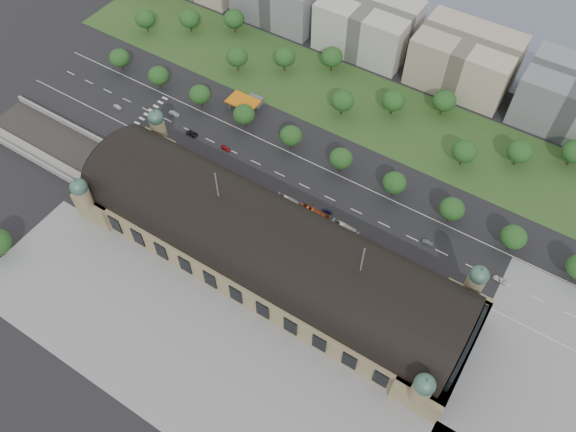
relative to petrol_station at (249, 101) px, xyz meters
The scene contains 49 objects.
ground 84.71m from the petrol_station, 50.45° to the right, with size 900.00×900.00×0.00m, color black.
station 84.98m from the petrol_station, 50.45° to the right, with size 150.00×48.40×44.30m.
track_cutting 87.79m from the petrol_station, 129.73° to the right, with size 70.00×24.00×3.10m.
plaza_south 126.63m from the petrol_station, 59.68° to the right, with size 190.00×48.00×0.12m, color gray.
plaza_east 169.97m from the petrol_station, 22.59° to the right, with size 56.00×100.00×0.12m, color gray.
road_slab 43.62m from the petrol_station, 38.82° to the right, with size 260.00×26.00×0.10m, color black.
grass_belt 47.86m from the petrol_station, 35.47° to the left, with size 300.00×45.00×0.10m, color #2F5020.
petrol_station is the anchor object (origin of this frame).
office_3 72.38m from the petrol_station, 70.56° to the left, with size 45.00×32.00×24.00m, color #B3B0AA.
office_4 100.64m from the petrol_station, 42.50° to the left, with size 45.00×32.00×24.00m, color #BDAD94.
office_5 141.49m from the petrol_station, 28.66° to the left, with size 45.00×32.00×24.00m, color gray.
tree_row_0 67.38m from the petrol_station, 169.47° to the right, with size 9.60×9.60×11.52m.
tree_row_1 44.08m from the petrol_station, 163.73° to the right, with size 9.60×9.60×11.52m.
tree_row_2 22.32m from the petrol_station, 145.83° to the right, with size 9.60×9.60×11.52m.
tree_row_3 14.35m from the petrol_station, 64.33° to the right, with size 9.60×9.60×11.52m.
tree_row_4 32.64m from the petrol_station, 22.33° to the right, with size 9.60×9.60×11.52m.
tree_row_5 55.47m from the petrol_station, 12.84° to the right, with size 9.60×9.60×11.52m.
tree_row_6 78.99m from the petrol_station, ahead, with size 9.60×9.60×11.52m.
tree_row_7 102.74m from the petrol_station, ahead, with size 9.60×9.60×11.52m.
tree_row_8 126.58m from the petrol_station, ahead, with size 9.60×9.60×11.52m.
tree_belt_0 78.30m from the petrol_station, 166.89° to the left, with size 10.40×10.40×12.48m.
tree_belt_1 64.57m from the petrol_station, 152.50° to the left, with size 10.40×10.40×12.48m.
tree_belt_2 56.72m from the petrol_station, 132.40° to the left, with size 10.40×10.40×12.48m.
tree_belt_3 26.54m from the petrol_station, 137.15° to the left, with size 10.40×10.40×12.48m.
tree_belt_4 30.15m from the petrol_station, 90.18° to the left, with size 10.40×10.40×12.48m.
tree_belt_5 46.08m from the petrol_station, 65.62° to the left, with size 10.40×10.40×12.48m.
tree_belt_6 42.15m from the petrol_station, 25.05° to the left, with size 10.40×10.40×12.48m.
tree_belt_7 64.40m from the petrol_station, 27.57° to the left, with size 10.40×10.40×12.48m.
tree_belt_8 86.76m from the petrol_station, 28.79° to the left, with size 10.40×10.40×12.48m.
tree_belt_9 96.68m from the petrol_station, 10.57° to the left, with size 10.40×10.40×12.48m.
tree_belt_10 117.83m from the petrol_station, 14.62° to the left, with size 10.40×10.40×12.48m.
tree_belt_11 139.39m from the petrol_station, 17.43° to the left, with size 10.40×10.40×12.48m.
traffic_car_0 60.25m from the petrol_station, 146.48° to the right, with size 1.80×4.48×1.53m, color white.
traffic_car_1 34.41m from the petrol_station, 137.68° to the right, with size 1.75×5.02×1.65m, color #9B9CA3.
traffic_car_2 30.81m from the petrol_station, 111.01° to the right, with size 2.54×5.51×1.53m, color black.
traffic_car_3 28.85m from the petrol_station, 75.83° to the right, with size 1.84×4.52×1.31m, color maroon.
traffic_car_4 69.08m from the petrol_station, 29.21° to the right, with size 1.60×3.97×1.35m, color #1F1A4B.
traffic_car_5 103.18m from the petrol_station, 14.84° to the right, with size 1.47×4.23×1.39m, color #54575B.
traffic_car_6 131.01m from the petrol_station, 12.02° to the right, with size 2.17×4.70×1.31m, color silver.
parked_car_0 44.88m from the petrol_station, 98.88° to the right, with size 1.35×3.88×1.28m, color black.
parked_car_1 48.07m from the petrol_station, 112.72° to the right, with size 2.22×4.82×1.34m, color maroon.
parked_car_2 44.73m from the petrol_station, 98.07° to the right, with size 2.05×5.05×1.46m, color #182644.
parked_car_3 44.49m from the petrol_station, 74.89° to the right, with size 1.50×3.72×1.27m, color slate.
parked_car_4 46.52m from the petrol_station, 72.37° to the right, with size 1.64×4.69×1.55m, color #BBBBBD.
parked_car_5 45.06m from the petrol_station, 79.72° to the right, with size 2.73×5.92×1.64m, color #94979C.
parked_car_6 56.83m from the petrol_station, 51.25° to the right, with size 2.05×5.05×1.46m, color black.
bus_west 68.74m from the petrol_station, 33.85° to the right, with size 2.87×12.28×3.42m, color #BF481E.
bus_mid 59.40m from the petrol_station, 40.15° to the right, with size 2.51×10.72×2.99m, color beige.
bus_east 80.24m from the petrol_station, 28.38° to the right, with size 2.76×11.81×3.29m, color silver.
Camera 1 is at (64.50, -88.69, 175.77)m, focal length 35.00 mm.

